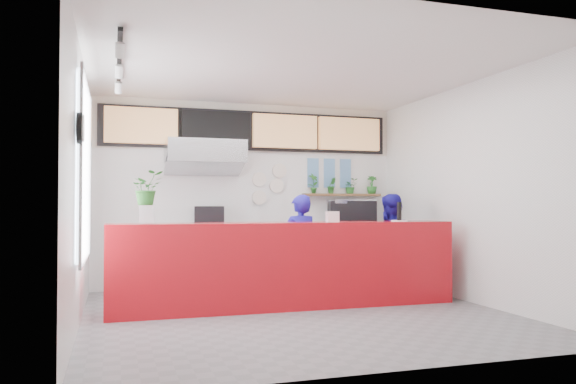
{
  "coord_description": "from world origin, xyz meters",
  "views": [
    {
      "loc": [
        -2.14,
        -6.53,
        1.32
      ],
      "look_at": [
        0.1,
        0.7,
        1.5
      ],
      "focal_mm": 35.0,
      "sensor_mm": 36.0,
      "label": 1
    }
  ],
  "objects": [
    {
      "name": "dec_plate_c",
      "position": [
        0.15,
        2.47,
        1.45
      ],
      "size": [
        0.24,
        0.03,
        0.24
      ],
      "primitive_type": "cylinder",
      "rotation": [
        1.57,
        0.0,
        0.0
      ],
      "color": "silver",
      "rests_on": "wall_back"
    },
    {
      "name": "glass_vase",
      "position": [
        -1.77,
        0.37,
        1.21
      ],
      "size": [
        0.18,
        0.18,
        0.22
      ],
      "primitive_type": "cylinder",
      "rotation": [
        0.0,
        0.0,
        -0.04
      ],
      "color": "white",
      "rests_on": "service_counter"
    },
    {
      "name": "wall_left",
      "position": [
        -2.5,
        0.0,
        1.5
      ],
      "size": [
        0.0,
        5.0,
        5.0
      ],
      "primitive_type": "plane",
      "rotation": [
        1.57,
        0.0,
        1.57
      ],
      "color": "white",
      "rests_on": "ground"
    },
    {
      "name": "herb_shelf",
      "position": [
        1.6,
        2.4,
        1.5
      ],
      "size": [
        1.4,
        0.18,
        0.04
      ],
      "primitive_type": "cube",
      "color": "brown",
      "rests_on": "wall_back"
    },
    {
      "name": "prep_bench",
      "position": [
        -0.8,
        2.2,
        0.45
      ],
      "size": [
        1.8,
        0.6,
        0.9
      ],
      "primitive_type": "cube",
      "color": "#B2B5BA",
      "rests_on": "ground"
    },
    {
      "name": "menu_board_far_left",
      "position": [
        -1.75,
        2.38,
        2.55
      ],
      "size": [
        1.1,
        0.1,
        0.55
      ],
      "primitive_type": "cube",
      "color": "tan",
      "rests_on": "wall_back"
    },
    {
      "name": "ceiling",
      "position": [
        0.0,
        0.0,
        3.0
      ],
      "size": [
        5.0,
        5.0,
        0.0
      ],
      "primitive_type": "plane",
      "rotation": [
        3.14,
        0.0,
        0.0
      ],
      "color": "silver"
    },
    {
      "name": "espresso_machine",
      "position": [
        1.69,
        2.2,
        1.15
      ],
      "size": [
        0.88,
        0.73,
        0.49
      ],
      "primitive_type": "cube",
      "rotation": [
        0.0,
        0.0,
        -0.26
      ],
      "color": "black",
      "rests_on": "right_bench"
    },
    {
      "name": "herb_c",
      "position": [
        1.76,
        2.4,
        1.65
      ],
      "size": [
        0.24,
        0.21,
        0.26
      ],
      "primitive_type": "imported",
      "rotation": [
        0.0,
        0.0,
        0.01
      ],
      "color": "#266924",
      "rests_on": "herb_shelf"
    },
    {
      "name": "wall_clock_face",
      "position": [
        -2.43,
        -0.9,
        2.05
      ],
      "size": [
        0.02,
        0.26,
        0.26
      ],
      "primitive_type": "cylinder",
      "rotation": [
        0.0,
        1.57,
        0.0
      ],
      "color": "white",
      "rests_on": "wall_left"
    },
    {
      "name": "menu_board_mid_right",
      "position": [
        0.57,
        2.38,
        2.55
      ],
      "size": [
        1.1,
        0.1,
        0.55
      ],
      "primitive_type": "cube",
      "color": "tan",
      "rests_on": "wall_back"
    },
    {
      "name": "right_bench",
      "position": [
        1.5,
        2.2,
        0.45
      ],
      "size": [
        1.8,
        0.6,
        0.9
      ],
      "primitive_type": "cube",
      "color": "#B2B5BA",
      "rests_on": "ground"
    },
    {
      "name": "wall_clock_rim",
      "position": [
        -2.46,
        -0.9,
        2.05
      ],
      "size": [
        0.05,
        0.3,
        0.3
      ],
      "primitive_type": "cylinder",
      "rotation": [
        0.0,
        1.57,
        0.0
      ],
      "color": "black",
      "rests_on": "wall_left"
    },
    {
      "name": "hood_lip",
      "position": [
        -0.8,
        2.15,
        1.95
      ],
      "size": [
        1.2,
        0.69,
        0.31
      ],
      "primitive_type": "cube",
      "rotation": [
        -0.35,
        0.0,
        0.0
      ],
      "color": "#B2B5BA",
      "rests_on": "ceiling"
    },
    {
      "name": "photo_frame_f",
      "position": [
        1.7,
        2.48,
        1.75
      ],
      "size": [
        0.2,
        0.02,
        0.25
      ],
      "primitive_type": "cube",
      "color": "#598CBF",
      "rests_on": "wall_back"
    },
    {
      "name": "napkin_holder",
      "position": [
        0.62,
        0.39,
        1.17
      ],
      "size": [
        0.16,
        0.11,
        0.14
      ],
      "primitive_type": "cube",
      "rotation": [
        0.0,
        0.0,
        -0.06
      ],
      "color": "white",
      "rests_on": "service_counter"
    },
    {
      "name": "staff_right",
      "position": [
        1.74,
        0.91,
        0.74
      ],
      "size": [
        0.91,
        0.85,
        1.49
      ],
      "primitive_type": "imported",
      "rotation": [
        0.0,
        0.0,
        3.67
      ],
      "color": "#1B1590",
      "rests_on": "ground"
    },
    {
      "name": "dec_plate_a",
      "position": [
        0.15,
        2.47,
        1.75
      ],
      "size": [
        0.24,
        0.03,
        0.24
      ],
      "primitive_type": "cylinder",
      "rotation": [
        1.57,
        0.0,
        0.0
      ],
      "color": "silver",
      "rests_on": "wall_back"
    },
    {
      "name": "floor",
      "position": [
        0.0,
        0.0,
        0.0
      ],
      "size": [
        5.0,
        5.0,
        0.0
      ],
      "primitive_type": "plane",
      "color": "slate",
      "rests_on": "ground"
    },
    {
      "name": "photo_frame_b",
      "position": [
        1.4,
        2.48,
        2.0
      ],
      "size": [
        0.2,
        0.02,
        0.25
      ],
      "primitive_type": "cube",
      "color": "#598CBF",
      "rests_on": "wall_back"
    },
    {
      "name": "cream_band",
      "position": [
        0.0,
        2.49,
        2.6
      ],
      "size": [
        5.0,
        0.02,
        0.8
      ],
      "primitive_type": "cube",
      "color": "beige",
      "rests_on": "wall_back"
    },
    {
      "name": "photo_frame_c",
      "position": [
        1.7,
        2.48,
        2.0
      ],
      "size": [
        0.2,
        0.02,
        0.25
      ],
      "primitive_type": "cube",
      "color": "#598CBF",
      "rests_on": "wall_back"
    },
    {
      "name": "menu_board_mid_left",
      "position": [
        -0.59,
        2.38,
        2.55
      ],
      "size": [
        1.1,
        0.1,
        0.55
      ],
      "primitive_type": "cube",
      "color": "black",
      "rests_on": "wall_back"
    },
    {
      "name": "track_rail",
      "position": [
        -2.1,
        0.0,
        2.94
      ],
      "size": [
        0.05,
        2.4,
        0.04
      ],
      "primitive_type": "cube",
      "color": "black",
      "rests_on": "ceiling"
    },
    {
      "name": "soffit",
      "position": [
        0.0,
        2.46,
        2.55
      ],
      "size": [
        4.8,
        0.04,
        0.65
      ],
      "primitive_type": "cube",
      "color": "black",
      "rests_on": "wall_back"
    },
    {
      "name": "espresso_tray",
      "position": [
        1.69,
        2.2,
        1.38
      ],
      "size": [
        0.76,
        0.56,
        0.07
      ],
      "primitive_type": "cube",
      "rotation": [
        0.0,
        0.0,
        -0.08
      ],
      "color": "#B7B9BF",
      "rests_on": "espresso_machine"
    },
    {
      "name": "wall_right",
      "position": [
        2.5,
        0.0,
        1.5
      ],
      "size": [
        0.0,
        5.0,
        5.0
      ],
      "primitive_type": "plane",
      "rotation": [
        1.57,
        0.0,
        -1.57
      ],
      "color": "white",
      "rests_on": "ground"
    },
    {
      "name": "photo_frame_d",
      "position": [
        1.1,
        2.48,
        1.75
      ],
      "size": [
        0.2,
        0.02,
        0.25
      ],
      "primitive_type": "cube",
      "color": "#598CBF",
      "rests_on": "wall_back"
    },
    {
      "name": "window_frame",
      "position": [
        -2.45,
        0.3,
        1.7
      ],
      "size": [
        0.03,
        2.3,
        2.0
      ],
      "primitive_type": "cube",
      "color": "#B2B5BA",
      "rests_on": "wall_left"
    },
    {
      "name": "panini_oven",
      "position": [
        -0.73,
        2.2,
        1.1
      ],
      "size": [
        0.51,
        0.51,
        0.41
      ],
      "primitive_type": "cube",
      "rotation": [
        0.0,
        0.0,
        -0.14
      ],
      "color": "black",
      "rests_on": "prep_bench"
    },
    {
      "name": "window_pane",
      "position": [
        -2.47,
        0.3,
        1.7
      ],
      "size": [
        0.04,
        2.2,
        1.9
      ],
      "primitive_type": "cube",
      "color": "silver",
      "rests_on": "wall_left"
    },
    {
      "name": "photo_frame_e",
      "position": [
        1.4,
        2.48,
        1.75
      ],
      "size": [
        0.2,
        0.02,
        0.25
      ],
      "primitive_type": "cube",
      "color": "#598CBF",
      "rests_on": "wall_back"
    },
    {
      "name": "extraction_hood",
      "position": [
        -0.8,
        2.15,
        2.15
      ],
      "size": [
        1.2,
        0.7,
        0.35
      ],
      "primitive_type": "cube",
      "color": "#B2B5BA",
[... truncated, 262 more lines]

